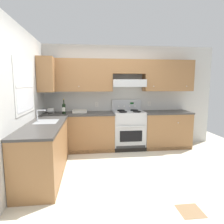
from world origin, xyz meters
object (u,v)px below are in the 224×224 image
stove (129,129)px  paper_towel_roll (51,111)px  wine_bottle (64,108)px  bowl (80,112)px

stove → paper_towel_roll: bearing=177.2°
wine_bottle → bowl: 0.41m
stove → paper_towel_roll: stove is taller
stove → wine_bottle: bearing=-177.6°
wine_bottle → bowl: size_ratio=1.02×
stove → paper_towel_roll: size_ratio=8.64×
wine_bottle → paper_towel_roll: size_ratio=2.50×
bowl → stove: bearing=-4.2°
bowl → paper_towel_roll: (-0.68, 0.01, 0.04)m
wine_bottle → paper_towel_roll: 0.37m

